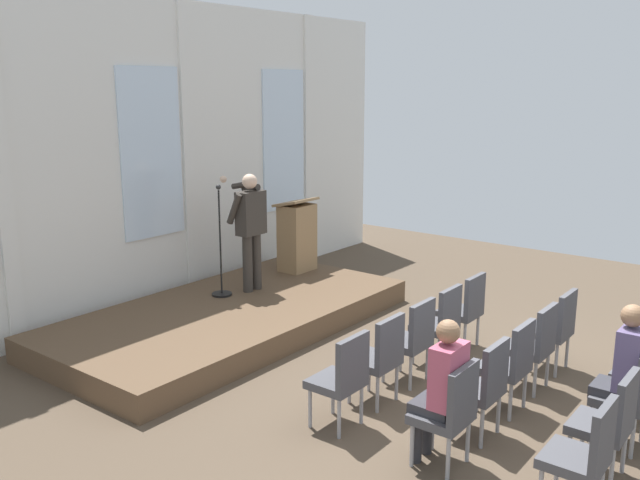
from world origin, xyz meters
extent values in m
plane|color=brown|center=(0.00, 0.00, 0.00)|extent=(13.74, 13.74, 0.00)
cube|color=silver|center=(0.00, 5.23, 2.18)|extent=(10.57, 0.10, 4.35)
cube|color=silver|center=(-2.15, 5.17, 2.18)|extent=(0.20, 0.08, 4.35)
cube|color=silver|center=(0.00, 5.17, 2.24)|extent=(1.03, 0.04, 2.36)
cube|color=silver|center=(0.67, 5.17, 2.18)|extent=(0.20, 0.08, 4.35)
cube|color=silver|center=(2.82, 5.17, 2.24)|extent=(1.03, 0.04, 2.36)
cube|color=silver|center=(3.49, 5.17, 2.18)|extent=(0.20, 0.08, 4.35)
cube|color=brown|center=(0.00, 3.70, 0.16)|extent=(4.89, 2.46, 0.31)
cylinder|color=#332D28|center=(0.61, 3.95, 0.72)|extent=(0.14, 0.14, 0.82)
cylinder|color=#332D28|center=(0.79, 3.95, 0.72)|extent=(0.14, 0.14, 0.82)
cube|color=#332D28|center=(0.70, 3.95, 1.43)|extent=(0.42, 0.22, 0.61)
cube|color=maroon|center=(0.70, 4.07, 1.51)|extent=(0.06, 0.01, 0.37)
sphere|color=beige|center=(0.70, 3.96, 1.88)|extent=(0.21, 0.21, 0.21)
cylinder|color=#332D28|center=(0.46, 4.03, 1.52)|extent=(0.09, 0.28, 0.45)
cylinder|color=#332D28|center=(0.85, 4.08, 1.76)|extent=(0.15, 0.36, 0.15)
cylinder|color=#332D28|center=(0.80, 4.22, 1.79)|extent=(0.11, 0.34, 0.15)
sphere|color=beige|center=(0.70, 4.48, 1.86)|extent=(0.10, 0.10, 0.10)
cylinder|color=black|center=(0.26, 4.12, 0.33)|extent=(0.28, 0.28, 0.03)
cylinder|color=black|center=(0.26, 4.12, 1.07)|extent=(0.02, 0.02, 1.45)
sphere|color=#262626|center=(0.26, 4.12, 1.83)|extent=(0.07, 0.07, 0.07)
cube|color=#93724C|center=(1.92, 4.13, 0.84)|extent=(0.52, 0.40, 1.05)
cube|color=#93724C|center=(1.92, 4.15, 1.40)|extent=(0.60, 0.48, 0.14)
cylinder|color=#99999E|center=(-1.10, 1.17, 0.20)|extent=(0.04, 0.04, 0.40)
cylinder|color=#99999E|center=(-1.46, 1.17, 0.20)|extent=(0.04, 0.04, 0.40)
cylinder|color=#99999E|center=(-1.10, 0.83, 0.20)|extent=(0.04, 0.04, 0.40)
cylinder|color=#99999E|center=(-1.46, 0.83, 0.20)|extent=(0.04, 0.04, 0.40)
cube|color=#47474C|center=(-1.28, 1.00, 0.44)|extent=(0.46, 0.44, 0.08)
cube|color=#47474C|center=(-1.28, 0.81, 0.71)|extent=(0.46, 0.06, 0.46)
cylinder|color=#99999E|center=(-0.46, 1.17, 0.20)|extent=(0.04, 0.04, 0.40)
cylinder|color=#99999E|center=(-0.82, 1.17, 0.20)|extent=(0.04, 0.04, 0.40)
cylinder|color=#99999E|center=(-0.46, 0.83, 0.20)|extent=(0.04, 0.04, 0.40)
cylinder|color=#99999E|center=(-0.82, 0.83, 0.20)|extent=(0.04, 0.04, 0.40)
cube|color=#47474C|center=(-0.64, 1.00, 0.44)|extent=(0.46, 0.44, 0.08)
cube|color=#47474C|center=(-0.64, 0.81, 0.71)|extent=(0.46, 0.06, 0.46)
cylinder|color=#99999E|center=(0.18, 1.17, 0.20)|extent=(0.04, 0.04, 0.40)
cylinder|color=#99999E|center=(-0.18, 1.17, 0.20)|extent=(0.04, 0.04, 0.40)
cylinder|color=#99999E|center=(0.18, 0.83, 0.20)|extent=(0.04, 0.04, 0.40)
cylinder|color=#99999E|center=(-0.18, 0.83, 0.20)|extent=(0.04, 0.04, 0.40)
cube|color=#47474C|center=(0.00, 1.00, 0.44)|extent=(0.46, 0.44, 0.08)
cube|color=#47474C|center=(0.00, 0.81, 0.71)|extent=(0.46, 0.06, 0.46)
cylinder|color=#99999E|center=(0.82, 1.17, 0.20)|extent=(0.04, 0.04, 0.40)
cylinder|color=#99999E|center=(0.46, 1.17, 0.20)|extent=(0.04, 0.04, 0.40)
cylinder|color=#99999E|center=(0.82, 0.83, 0.20)|extent=(0.04, 0.04, 0.40)
cylinder|color=#99999E|center=(0.46, 0.83, 0.20)|extent=(0.04, 0.04, 0.40)
cube|color=#47474C|center=(0.64, 1.00, 0.44)|extent=(0.46, 0.44, 0.08)
cube|color=#47474C|center=(0.64, 0.81, 0.71)|extent=(0.46, 0.06, 0.46)
cylinder|color=#99999E|center=(1.46, 1.17, 0.20)|extent=(0.04, 0.04, 0.40)
cylinder|color=#99999E|center=(1.10, 1.17, 0.20)|extent=(0.04, 0.04, 0.40)
cylinder|color=#99999E|center=(1.46, 0.83, 0.20)|extent=(0.04, 0.04, 0.40)
cylinder|color=#99999E|center=(1.10, 0.83, 0.20)|extent=(0.04, 0.04, 0.40)
cube|color=#47474C|center=(1.28, 1.00, 0.44)|extent=(0.46, 0.44, 0.08)
cube|color=#47474C|center=(1.28, 0.81, 0.71)|extent=(0.46, 0.06, 0.46)
cylinder|color=#99999E|center=(-1.10, 0.07, 0.20)|extent=(0.04, 0.04, 0.40)
cylinder|color=#99999E|center=(-1.46, 0.07, 0.20)|extent=(0.04, 0.04, 0.40)
cylinder|color=#99999E|center=(-1.10, -0.27, 0.20)|extent=(0.04, 0.04, 0.40)
cylinder|color=#99999E|center=(-1.46, -0.27, 0.20)|extent=(0.04, 0.04, 0.40)
cube|color=#47474C|center=(-1.28, -0.10, 0.44)|extent=(0.46, 0.44, 0.08)
cube|color=#47474C|center=(-1.28, -0.29, 0.71)|extent=(0.46, 0.06, 0.46)
cylinder|color=#2D2D33|center=(-1.37, 0.08, 0.22)|extent=(0.10, 0.10, 0.44)
cylinder|color=#2D2D33|center=(-1.19, 0.08, 0.22)|extent=(0.10, 0.10, 0.44)
cube|color=#2D2D33|center=(-1.28, -0.04, 0.50)|extent=(0.34, 0.36, 0.12)
cube|color=#B24C66|center=(-1.28, -0.15, 0.83)|extent=(0.36, 0.20, 0.54)
sphere|color=#8C6647|center=(-1.28, -0.13, 1.21)|extent=(0.20, 0.20, 0.20)
cylinder|color=#99999E|center=(-0.46, 0.07, 0.20)|extent=(0.04, 0.04, 0.40)
cylinder|color=#99999E|center=(-0.82, 0.07, 0.20)|extent=(0.04, 0.04, 0.40)
cylinder|color=#99999E|center=(-0.46, -0.27, 0.20)|extent=(0.04, 0.04, 0.40)
cylinder|color=#99999E|center=(-0.82, -0.27, 0.20)|extent=(0.04, 0.04, 0.40)
cube|color=#47474C|center=(-0.64, -0.10, 0.44)|extent=(0.46, 0.44, 0.08)
cube|color=#47474C|center=(-0.64, -0.29, 0.71)|extent=(0.46, 0.06, 0.46)
cylinder|color=#99999E|center=(0.18, 0.07, 0.20)|extent=(0.04, 0.04, 0.40)
cylinder|color=#99999E|center=(-0.18, 0.07, 0.20)|extent=(0.04, 0.04, 0.40)
cylinder|color=#99999E|center=(0.18, -0.27, 0.20)|extent=(0.04, 0.04, 0.40)
cylinder|color=#99999E|center=(-0.18, -0.27, 0.20)|extent=(0.04, 0.04, 0.40)
cube|color=#47474C|center=(0.00, -0.10, 0.44)|extent=(0.46, 0.44, 0.08)
cube|color=#47474C|center=(0.00, -0.29, 0.71)|extent=(0.46, 0.06, 0.46)
cylinder|color=#99999E|center=(0.82, 0.07, 0.20)|extent=(0.04, 0.04, 0.40)
cylinder|color=#99999E|center=(0.46, 0.07, 0.20)|extent=(0.04, 0.04, 0.40)
cylinder|color=#99999E|center=(0.82, -0.27, 0.20)|extent=(0.04, 0.04, 0.40)
cylinder|color=#99999E|center=(0.46, -0.27, 0.20)|extent=(0.04, 0.04, 0.40)
cube|color=#47474C|center=(0.64, -0.10, 0.44)|extent=(0.46, 0.44, 0.08)
cube|color=#47474C|center=(0.64, -0.29, 0.71)|extent=(0.46, 0.06, 0.46)
cylinder|color=#99999E|center=(1.46, 0.07, 0.20)|extent=(0.04, 0.04, 0.40)
cylinder|color=#99999E|center=(1.10, 0.07, 0.20)|extent=(0.04, 0.04, 0.40)
cylinder|color=#99999E|center=(1.46, -0.27, 0.20)|extent=(0.04, 0.04, 0.40)
cylinder|color=#99999E|center=(1.10, -0.27, 0.20)|extent=(0.04, 0.04, 0.40)
cube|color=#47474C|center=(1.28, -0.10, 0.44)|extent=(0.46, 0.44, 0.08)
cube|color=#47474C|center=(1.28, -0.29, 0.71)|extent=(0.46, 0.06, 0.46)
cylinder|color=#99999E|center=(-1.10, -1.04, 0.20)|extent=(0.04, 0.04, 0.40)
cube|color=#47474C|center=(-1.28, -1.21, 0.44)|extent=(0.46, 0.44, 0.08)
cube|color=#47474C|center=(-1.28, -1.40, 0.71)|extent=(0.46, 0.06, 0.46)
cylinder|color=#99999E|center=(-0.46, -1.04, 0.20)|extent=(0.04, 0.04, 0.40)
cylinder|color=#99999E|center=(-0.82, -1.04, 0.20)|extent=(0.04, 0.04, 0.40)
cylinder|color=#99999E|center=(-0.46, -1.38, 0.20)|extent=(0.04, 0.04, 0.40)
cylinder|color=#99999E|center=(-0.82, -1.38, 0.20)|extent=(0.04, 0.04, 0.40)
cube|color=#47474C|center=(-0.64, -1.21, 0.44)|extent=(0.46, 0.44, 0.08)
cube|color=#47474C|center=(-0.64, -1.40, 0.71)|extent=(0.46, 0.06, 0.46)
cylinder|color=#99999E|center=(0.18, -1.04, 0.20)|extent=(0.04, 0.04, 0.40)
cylinder|color=#99999E|center=(-0.18, -1.04, 0.20)|extent=(0.04, 0.04, 0.40)
cylinder|color=#99999E|center=(-0.18, -1.38, 0.20)|extent=(0.04, 0.04, 0.40)
cube|color=#47474C|center=(0.00, -1.21, 0.44)|extent=(0.46, 0.44, 0.08)
cylinder|color=#2D2D33|center=(-0.09, -1.03, 0.22)|extent=(0.10, 0.10, 0.44)
cylinder|color=#2D2D33|center=(0.09, -1.03, 0.22)|extent=(0.10, 0.10, 0.44)
cube|color=#2D2D33|center=(0.00, -1.15, 0.50)|extent=(0.34, 0.36, 0.12)
cube|color=#594C72|center=(0.00, -1.26, 0.84)|extent=(0.36, 0.20, 0.56)
sphere|color=#8C6647|center=(0.00, -1.24, 1.23)|extent=(0.20, 0.20, 0.20)
cylinder|color=#99999E|center=(0.82, -1.04, 0.20)|extent=(0.04, 0.04, 0.40)
cylinder|color=#99999E|center=(0.46, -1.04, 0.20)|extent=(0.04, 0.04, 0.40)
cube|color=#47474C|center=(0.64, -1.21, 0.44)|extent=(0.46, 0.44, 0.08)
cylinder|color=#99999E|center=(1.46, -1.04, 0.20)|extent=(0.04, 0.04, 0.40)
cylinder|color=#99999E|center=(1.10, -1.04, 0.20)|extent=(0.04, 0.04, 0.40)
camera|label=1|loc=(-6.08, -2.53, 3.18)|focal=38.25mm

